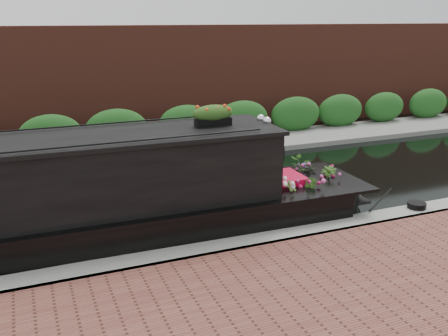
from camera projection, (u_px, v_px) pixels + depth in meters
name	position (u px, v px, depth m)	size (l,w,h in m)	color
ground	(161.00, 201.00, 12.11)	(80.00, 80.00, 0.00)	black
near_bank_coping	(210.00, 259.00, 9.19)	(40.00, 0.60, 0.50)	gray
far_bank_path	(125.00, 158.00, 15.82)	(40.00, 2.40, 0.34)	gray
far_hedge	(120.00, 151.00, 16.62)	(40.00, 1.10, 2.80)	#1E511B
far_brick_wall	(109.00, 137.00, 18.47)	(40.00, 1.00, 8.00)	brown
narrowboat	(62.00, 210.00, 9.26)	(12.14, 2.40, 2.84)	black
rope_fender	(350.00, 197.00, 11.83)	(0.36, 0.36, 0.42)	brown
coiled_mooring_rope	(417.00, 205.00, 10.96)	(0.40, 0.40, 0.12)	black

